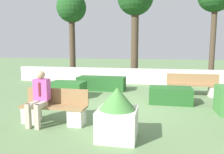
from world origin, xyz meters
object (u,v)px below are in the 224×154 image
object	(u,v)px
bench_left_side	(193,87)
planter_corner_left	(117,114)
person_seated_man	(39,95)
tree_center_left	(135,1)
bench_front	(54,110)
tree_leftmost	(71,11)

from	to	relation	value
bench_left_side	planter_corner_left	bearing A→B (deg)	-107.72
bench_left_side	person_seated_man	xyz separation A→B (m)	(-4.29, -4.20, 0.40)
bench_left_side	tree_center_left	bearing A→B (deg)	135.54
person_seated_man	tree_center_left	xyz separation A→B (m)	(1.60, 7.65, 3.73)
bench_front	person_seated_man	xyz separation A→B (m)	(-0.31, -0.14, 0.42)
bench_left_side	person_seated_man	distance (m)	6.01
bench_front	bench_left_side	bearing A→B (deg)	45.61
bench_left_side	tree_leftmost	distance (m)	8.28
bench_front	tree_leftmost	bearing A→B (deg)	108.24
person_seated_man	tree_center_left	bearing A→B (deg)	78.22
bench_left_side	tree_center_left	world-z (taller)	tree_center_left
person_seated_man	tree_center_left	size ratio (longest dim) A/B	0.24
person_seated_man	tree_leftmost	distance (m)	8.72
bench_front	bench_left_side	world-z (taller)	same
tree_leftmost	bench_left_side	bearing A→B (deg)	-28.71
planter_corner_left	tree_center_left	world-z (taller)	tree_center_left
tree_leftmost	tree_center_left	size ratio (longest dim) A/B	0.91
planter_corner_left	bench_left_side	bearing A→B (deg)	64.61
tree_leftmost	planter_corner_left	bearing A→B (deg)	-62.66
bench_front	tree_leftmost	xyz separation A→B (m)	(-2.51, 7.61, 3.76)
tree_center_left	bench_left_side	bearing A→B (deg)	-52.13
bench_left_side	tree_leftmost	xyz separation A→B (m)	(-6.48, 3.55, 3.75)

